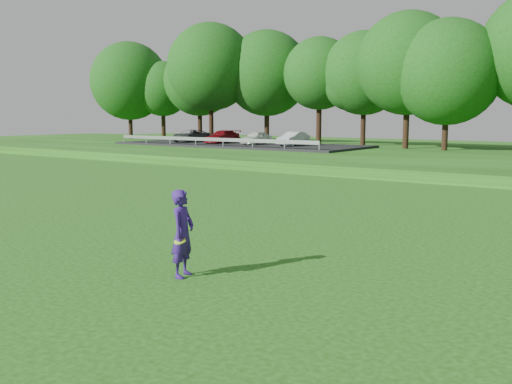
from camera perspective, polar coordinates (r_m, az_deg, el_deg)
The scene contains 4 objects.
ground at distance 12.86m, azimuth -7.48°, elevation -7.74°, with size 140.00×140.00×0.00m, color #1D480D.
walking_path at distance 30.39m, azimuth 19.46°, elevation 0.85°, with size 130.00×1.60×0.04m, color gray.
parking_lot at distance 53.30m, azimuth -2.27°, elevation 5.10°, with size 24.00×9.00×1.38m.
woman at distance 12.14m, azimuth -7.35°, elevation -4.13°, with size 0.63×0.79×1.87m.
Camera 1 is at (8.58, -8.96, 3.41)m, focal length 40.00 mm.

